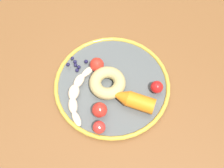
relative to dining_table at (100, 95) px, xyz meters
The scene contains 11 objects.
ground_plane 0.69m from the dining_table, ahead, with size 6.00×6.00×0.00m, color #413E3C.
dining_table is the anchor object (origin of this frame).
plate 0.10m from the dining_table, 107.13° to the left, with size 0.33×0.33×0.02m.
banana 0.13m from the dining_table, 16.97° to the right, with size 0.18×0.10×0.03m.
carrot_orange 0.16m from the dining_table, 86.55° to the left, with size 0.07×0.13×0.04m.
donut 0.12m from the dining_table, 87.91° to the left, with size 0.10×0.10×0.03m, color tan.
blueberry_pile 0.13m from the dining_table, 91.60° to the right, with size 0.05×0.05×0.02m.
tomato_near 0.12m from the dining_table, 136.31° to the right, with size 0.04×0.04×0.04m, color red.
tomato_mid 0.20m from the dining_table, 113.87° to the left, with size 0.04×0.04×0.04m, color red.
tomato_far 0.15m from the dining_table, 37.52° to the left, with size 0.04×0.04×0.04m, color red.
tomato_extra 0.18m from the dining_table, 36.47° to the left, with size 0.03×0.03×0.03m, color red.
Camera 1 is at (0.29, 0.25, 1.46)m, focal length 43.47 mm.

